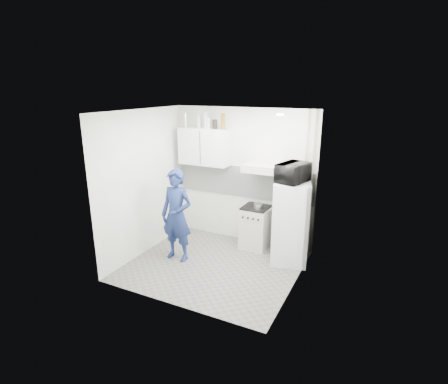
% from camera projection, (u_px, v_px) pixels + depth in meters
% --- Properties ---
extents(floor, '(2.80, 2.80, 0.00)m').
position_uv_depth(floor, '(214.00, 265.00, 6.02)').
color(floor, slate).
rests_on(floor, ground).
extents(ceiling, '(2.80, 2.80, 0.00)m').
position_uv_depth(ceiling, '(212.00, 111.00, 5.27)').
color(ceiling, white).
rests_on(ceiling, wall_back).
extents(wall_back, '(2.80, 0.00, 2.80)m').
position_uv_depth(wall_back, '(244.00, 176.00, 6.71)').
color(wall_back, white).
rests_on(wall_back, floor).
extents(wall_left, '(0.00, 2.60, 2.60)m').
position_uv_depth(wall_left, '(144.00, 183.00, 6.23)').
color(wall_left, white).
rests_on(wall_left, floor).
extents(wall_right, '(0.00, 2.60, 2.60)m').
position_uv_depth(wall_right, '(298.00, 206.00, 5.05)').
color(wall_right, white).
rests_on(wall_right, floor).
extents(person, '(0.60, 0.40, 1.63)m').
position_uv_depth(person, '(177.00, 215.00, 6.05)').
color(person, navy).
rests_on(person, floor).
extents(stove, '(0.49, 0.49, 0.79)m').
position_uv_depth(stove, '(255.00, 228.00, 6.61)').
color(stove, beige).
rests_on(stove, floor).
extents(fridge, '(0.73, 0.73, 1.45)m').
position_uv_depth(fridge, '(290.00, 223.00, 5.97)').
color(fridge, white).
rests_on(fridge, floor).
extents(stove_top, '(0.47, 0.47, 0.03)m').
position_uv_depth(stove_top, '(256.00, 207.00, 6.49)').
color(stove_top, black).
rests_on(stove_top, stove).
extents(saucepan, '(0.16, 0.16, 0.09)m').
position_uv_depth(saucepan, '(258.00, 206.00, 6.40)').
color(saucepan, silver).
rests_on(saucepan, stove_top).
extents(microwave, '(0.65, 0.51, 0.31)m').
position_uv_depth(microwave, '(293.00, 173.00, 5.72)').
color(microwave, black).
rests_on(microwave, fridge).
extents(bottle_a, '(0.06, 0.06, 0.27)m').
position_uv_depth(bottle_a, '(185.00, 120.00, 6.76)').
color(bottle_a, silver).
rests_on(bottle_a, upper_cabinet).
extents(bottle_c, '(0.06, 0.06, 0.25)m').
position_uv_depth(bottle_c, '(199.00, 121.00, 6.64)').
color(bottle_c, '#B2B7BC').
rests_on(bottle_c, upper_cabinet).
extents(bottle_d, '(0.07, 0.07, 0.30)m').
position_uv_depth(bottle_d, '(206.00, 120.00, 6.57)').
color(bottle_d, '#B2B7BC').
rests_on(bottle_d, upper_cabinet).
extents(canister_a, '(0.08, 0.08, 0.20)m').
position_uv_depth(canister_a, '(208.00, 123.00, 6.56)').
color(canister_a, '#B2B7BC').
rests_on(canister_a, upper_cabinet).
extents(canister_b, '(0.09, 0.09, 0.17)m').
position_uv_depth(canister_b, '(215.00, 124.00, 6.50)').
color(canister_b, black).
rests_on(canister_b, upper_cabinet).
extents(bottle_e, '(0.07, 0.07, 0.29)m').
position_uv_depth(bottle_e, '(223.00, 121.00, 6.41)').
color(bottle_e, brown).
rests_on(bottle_e, upper_cabinet).
extents(upper_cabinet, '(1.00, 0.35, 0.70)m').
position_uv_depth(upper_cabinet, '(205.00, 147.00, 6.72)').
color(upper_cabinet, white).
rests_on(upper_cabinet, wall_back).
extents(range_hood, '(0.60, 0.50, 0.14)m').
position_uv_depth(range_hood, '(261.00, 168.00, 6.23)').
color(range_hood, beige).
rests_on(range_hood, wall_back).
extents(backsplash, '(2.74, 0.03, 0.60)m').
position_uv_depth(backsplash, '(243.00, 182.00, 6.73)').
color(backsplash, white).
rests_on(backsplash, wall_back).
extents(pipe_a, '(0.05, 0.05, 2.60)m').
position_uv_depth(pipe_a, '(310.00, 186.00, 6.09)').
color(pipe_a, beige).
rests_on(pipe_a, floor).
extents(pipe_b, '(0.04, 0.04, 2.60)m').
position_uv_depth(pipe_b, '(303.00, 185.00, 6.15)').
color(pipe_b, beige).
rests_on(pipe_b, floor).
extents(ceiling_spot_fixture, '(0.10, 0.10, 0.02)m').
position_uv_depth(ceiling_spot_fixture, '(280.00, 115.00, 5.02)').
color(ceiling_spot_fixture, white).
rests_on(ceiling_spot_fixture, ceiling).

